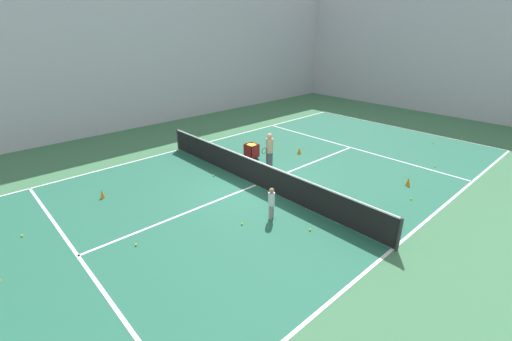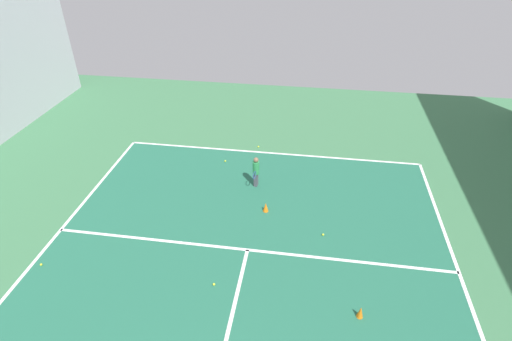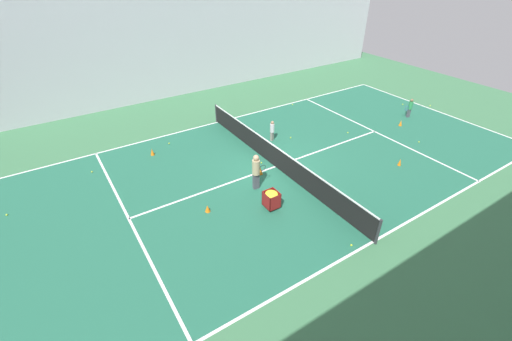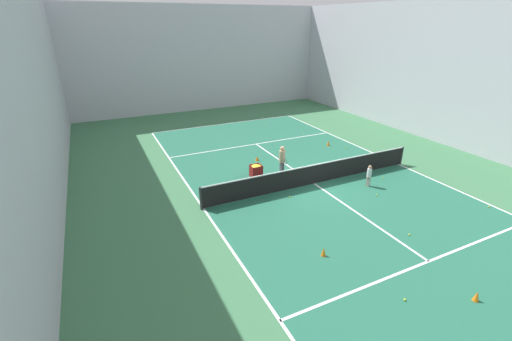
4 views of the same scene
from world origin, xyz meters
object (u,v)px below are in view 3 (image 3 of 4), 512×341
training_cone_1 (208,208)px  player_near_baseline (410,107)px  tennis_net (276,156)px  coach_at_net (256,170)px  child_midcourt (272,130)px  ball_cart (271,197)px  training_cone_0 (260,171)px

training_cone_1 → player_near_baseline: bearing=-84.1°
tennis_net → player_near_baseline: bearing=-88.6°
coach_at_net → child_midcourt: 4.45m
tennis_net → player_near_baseline: 10.09m
tennis_net → child_midcourt: bearing=-31.6°
child_midcourt → coach_at_net: bearing=25.9°
ball_cart → training_cone_1: 2.52m
tennis_net → ball_cart: (-2.38, 1.91, -0.03)m
ball_cart → child_midcourt: bearing=-35.4°
tennis_net → training_cone_1: (-1.24, 4.13, -0.41)m
training_cone_0 → tennis_net: bearing=-81.4°
tennis_net → training_cone_0: 1.03m
player_near_baseline → training_cone_0: (-0.38, 11.03, -0.49)m
tennis_net → coach_at_net: 1.98m
tennis_net → coach_at_net: size_ratio=7.39×
training_cone_1 → coach_at_net: bearing=-83.2°
player_near_baseline → training_cone_1: player_near_baseline is taller
ball_cart → training_cone_0: ball_cart is taller
child_midcourt → training_cone_1: bearing=12.1°
coach_at_net → ball_cart: coach_at_net is taller
coach_at_net → child_midcourt: size_ratio=1.45×
coach_at_net → training_cone_1: coach_at_net is taller
player_near_baseline → training_cone_0: size_ratio=3.43×
coach_at_net → training_cone_1: bearing=-168.4°
tennis_net → training_cone_1: bearing=106.7°
player_near_baseline → ball_cart: (-2.62, 12.00, -0.14)m
player_near_baseline → training_cone_0: player_near_baseline is taller
player_near_baseline → coach_at_net: coach_at_net is taller
child_midcourt → training_cone_0: 3.37m
tennis_net → ball_cart: size_ratio=16.09×
tennis_net → coach_at_net: bearing=119.3°
child_midcourt → training_cone_1: 6.54m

